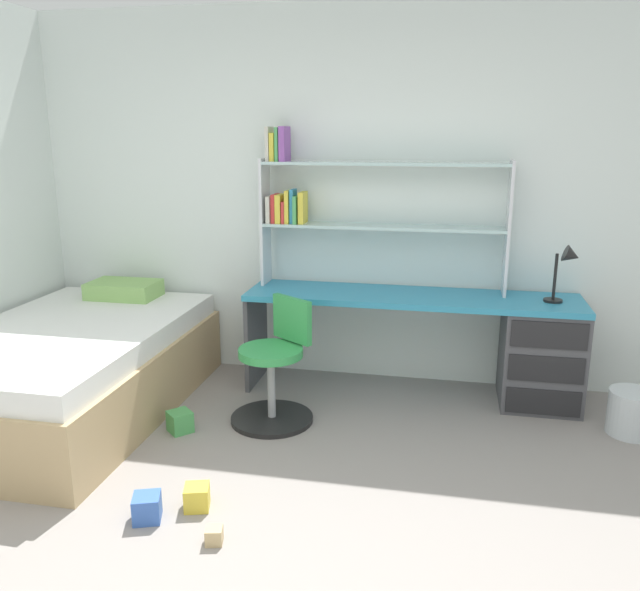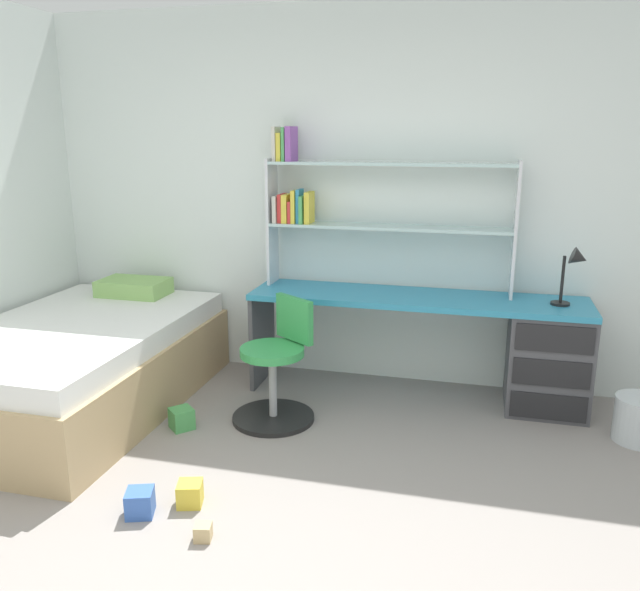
# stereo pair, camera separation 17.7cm
# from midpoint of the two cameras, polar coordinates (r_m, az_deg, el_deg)

# --- Properties ---
(room_shell) EXTENTS (5.83, 5.94, 2.63)m
(room_shell) POSITION_cam_midpoint_polar(r_m,az_deg,el_deg) (3.78, -16.42, 6.93)
(room_shell) COLOR silver
(room_shell) RESTS_ON ground_plane
(desk) EXTENTS (2.24, 0.52, 0.71)m
(desk) POSITION_cam_midpoint_polar(r_m,az_deg,el_deg) (4.39, 17.59, -4.35)
(desk) COLOR teal
(desk) RESTS_ON ground_plane
(bookshelf_hutch) EXTENTS (1.69, 0.22, 1.10)m
(bookshelf_hutch) POSITION_cam_midpoint_polar(r_m,az_deg,el_deg) (4.40, 4.26, 8.63)
(bookshelf_hutch) COLOR silver
(bookshelf_hutch) RESTS_ON desk
(desk_lamp) EXTENTS (0.20, 0.17, 0.38)m
(desk_lamp) POSITION_cam_midpoint_polar(r_m,az_deg,el_deg) (4.26, 23.04, 2.34)
(desk_lamp) COLOR black
(desk_lamp) RESTS_ON desk
(swivel_chair) EXTENTS (0.52, 0.52, 0.77)m
(swivel_chair) POSITION_cam_midpoint_polar(r_m,az_deg,el_deg) (4.01, -2.66, -7.05)
(swivel_chair) COLOR black
(swivel_chair) RESTS_ON ground_plane
(bed_platform) EXTENTS (1.29, 2.03, 0.70)m
(bed_platform) POSITION_cam_midpoint_polar(r_m,az_deg,el_deg) (4.46, -19.88, -5.88)
(bed_platform) COLOR tan
(bed_platform) RESTS_ON ground_plane
(waste_bin) EXTENTS (0.29, 0.29, 0.27)m
(waste_bin) POSITION_cam_midpoint_polar(r_m,az_deg,el_deg) (4.28, 27.87, -9.84)
(waste_bin) COLOR silver
(waste_bin) RESTS_ON ground_plane
(toy_block_yellow_0) EXTENTS (0.15, 0.15, 0.12)m
(toy_block_yellow_0) POSITION_cam_midpoint_polar(r_m,az_deg,el_deg) (3.29, -10.04, -17.14)
(toy_block_yellow_0) COLOR gold
(toy_block_yellow_0) RESTS_ON ground_plane
(toy_block_green_1) EXTENTS (0.18, 0.18, 0.13)m
(toy_block_green_1) POSITION_cam_midpoint_polar(r_m,az_deg,el_deg) (4.05, -11.08, -10.81)
(toy_block_green_1) COLOR #479E51
(toy_block_green_1) RESTS_ON ground_plane
(toy_block_natural_2) EXTENTS (0.09, 0.09, 0.07)m
(toy_block_natural_2) POSITION_cam_midpoint_polar(r_m,az_deg,el_deg) (3.06, -8.73, -20.29)
(toy_block_natural_2) COLOR tan
(toy_block_natural_2) RESTS_ON ground_plane
(toy_block_blue_3) EXTENTS (0.16, 0.16, 0.13)m
(toy_block_blue_3) POSITION_cam_midpoint_polar(r_m,az_deg,el_deg) (3.27, -14.31, -17.61)
(toy_block_blue_3) COLOR #3860B7
(toy_block_blue_3) RESTS_ON ground_plane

